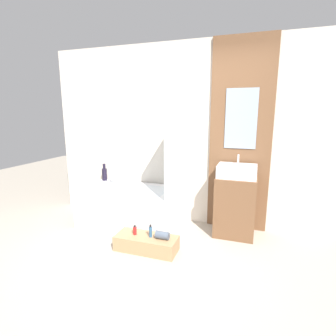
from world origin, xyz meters
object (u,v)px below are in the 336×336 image
(vase_tall_dark, at_px, (104,174))
(bottle_soap_primary, at_px, (135,230))
(wooden_step_bench, at_px, (146,243))
(vase_round_light, at_px, (114,178))
(sink, at_px, (237,171))
(bottle_soap_secondary, at_px, (151,232))
(bathtub, at_px, (130,207))

(vase_tall_dark, xyz_separation_m, bottle_soap_primary, (0.98, -0.93, -0.43))
(wooden_step_bench, height_order, vase_round_light, vase_round_light)
(sink, relative_size, bottle_soap_secondary, 3.19)
(vase_tall_dark, height_order, vase_round_light, vase_tall_dark)
(wooden_step_bench, height_order, sink, sink)
(sink, distance_m, bottle_soap_primary, 1.50)
(vase_round_light, relative_size, bottle_soap_primary, 1.17)
(wooden_step_bench, relative_size, bottle_soap_secondary, 4.83)
(vase_tall_dark, xyz_separation_m, bottle_soap_secondary, (1.19, -0.93, -0.41))
(vase_tall_dark, relative_size, bottle_soap_secondary, 1.78)
(sink, relative_size, vase_tall_dark, 1.80)
(bottle_soap_primary, height_order, bottle_soap_secondary, bottle_soap_secondary)
(bottle_soap_primary, xyz_separation_m, bottle_soap_secondary, (0.21, 0.00, 0.02))
(vase_round_light, bearing_deg, bottle_soap_secondary, -41.80)
(bathtub, height_order, bottle_soap_secondary, bathtub)
(vase_tall_dark, bearing_deg, bathtub, -26.68)
(bottle_soap_primary, bearing_deg, vase_tall_dark, 136.74)
(sink, relative_size, bottle_soap_primary, 4.23)
(bathtub, bearing_deg, bottle_soap_secondary, -46.96)
(vase_tall_dark, bearing_deg, bottle_soap_primary, -43.26)
(bottle_soap_secondary, bearing_deg, sink, 40.74)
(bathtub, height_order, sink, sink)
(bottle_soap_primary, relative_size, bottle_soap_secondary, 0.75)
(vase_round_light, xyz_separation_m, bottle_soap_primary, (0.80, -0.90, -0.38))
(bathtub, relative_size, vase_tall_dark, 5.11)
(vase_round_light, bearing_deg, wooden_step_bench, -43.44)
(vase_round_light, bearing_deg, vase_tall_dark, 171.35)
(bottle_soap_primary, bearing_deg, bathtub, 121.02)
(bathtub, height_order, vase_round_light, vase_round_light)
(vase_tall_dark, distance_m, bottle_soap_primary, 1.42)
(wooden_step_bench, height_order, vase_tall_dark, vase_tall_dark)
(vase_tall_dark, bearing_deg, wooden_step_bench, -39.25)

